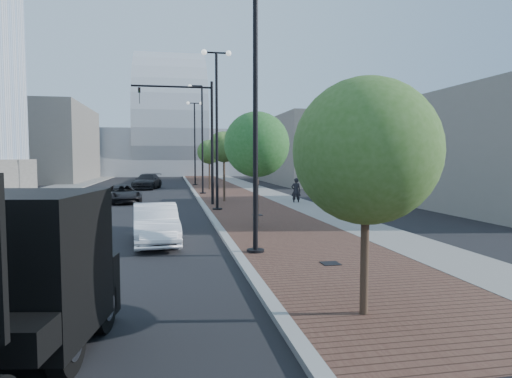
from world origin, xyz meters
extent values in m
cube|color=#4C2D23|center=(3.50, 40.00, 0.06)|extent=(7.00, 140.00, 0.12)
cube|color=slate|center=(6.20, 40.00, 0.07)|extent=(2.40, 140.00, 0.13)
cube|color=gray|center=(0.00, 40.00, 0.07)|extent=(0.30, 140.00, 0.14)
cube|color=slate|center=(-13.00, 40.00, 0.06)|extent=(4.00, 140.00, 0.12)
cube|color=black|center=(-4.35, 3.46, 1.47)|extent=(2.50, 2.57, 2.25)
cube|color=black|center=(-4.10, 4.94, 0.74)|extent=(2.12, 0.77, 1.13)
cylinder|color=black|center=(-3.55, 2.72, 0.48)|extent=(0.41, 0.98, 0.95)
cylinder|color=silver|center=(-3.55, 2.72, 0.48)|extent=(0.38, 0.56, 0.52)
cylinder|color=black|center=(-3.29, 4.30, 0.48)|extent=(0.41, 0.98, 0.95)
cylinder|color=silver|center=(-3.29, 4.30, 0.48)|extent=(0.38, 0.56, 0.52)
imported|color=white|center=(-2.62, 12.66, 0.73)|extent=(1.87, 4.51, 1.45)
imported|color=black|center=(-5.37, 28.27, 0.62)|extent=(3.12, 4.86, 1.25)
imported|color=black|center=(-4.40, 42.32, 0.76)|extent=(3.09, 5.56, 1.53)
imported|color=black|center=(6.25, 25.10, 0.89)|extent=(0.70, 0.51, 1.78)
cylinder|color=black|center=(0.60, 10.00, 0.10)|extent=(0.56, 0.56, 0.20)
cylinder|color=black|center=(0.60, 10.00, 4.62)|extent=(0.16, 0.16, 9.00)
cylinder|color=black|center=(0.60, 22.00, 0.10)|extent=(0.56, 0.56, 0.20)
cylinder|color=black|center=(0.60, 22.00, 4.62)|extent=(0.16, 0.16, 9.00)
cylinder|color=black|center=(0.60, 22.00, 9.12)|extent=(1.40, 0.10, 0.10)
sphere|color=silver|center=(-0.10, 22.00, 9.12)|extent=(0.32, 0.32, 0.32)
sphere|color=silver|center=(1.30, 22.00, 9.12)|extent=(0.32, 0.32, 0.32)
cylinder|color=black|center=(0.60, 34.00, 0.10)|extent=(0.56, 0.56, 0.20)
cylinder|color=black|center=(0.60, 34.00, 4.62)|extent=(0.16, 0.16, 9.00)
cylinder|color=black|center=(0.10, 34.00, 9.12)|extent=(1.00, 0.10, 0.10)
sphere|color=silver|center=(-0.40, 34.00, 9.05)|extent=(0.32, 0.32, 0.32)
cylinder|color=black|center=(0.60, 46.00, 0.10)|extent=(0.56, 0.56, 0.20)
cylinder|color=black|center=(0.60, 46.00, 4.62)|extent=(0.16, 0.16, 9.00)
cylinder|color=black|center=(0.60, 46.00, 9.12)|extent=(1.40, 0.10, 0.10)
sphere|color=silver|center=(-0.10, 46.00, 9.12)|extent=(0.32, 0.32, 0.32)
sphere|color=silver|center=(1.30, 46.00, 9.12)|extent=(0.32, 0.32, 0.32)
cylinder|color=black|center=(0.60, 25.00, 4.00)|extent=(0.18, 0.18, 8.00)
cylinder|color=black|center=(-1.90, 25.00, 7.60)|extent=(5.00, 0.12, 0.12)
imported|color=black|center=(-3.90, 25.00, 7.00)|extent=(0.16, 0.20, 1.00)
cylinder|color=#382619|center=(1.60, 4.00, 1.52)|extent=(0.16, 0.16, 3.05)
sphere|color=#345C1F|center=(1.60, 4.00, 3.26)|extent=(2.79, 2.79, 2.79)
sphere|color=#345C1F|center=(2.00, 4.30, 3.05)|extent=(1.95, 1.95, 1.95)
sphere|color=#345C1F|center=(1.30, 3.70, 3.57)|extent=(1.67, 1.67, 1.67)
cylinder|color=#382619|center=(1.60, 15.00, 1.73)|extent=(0.16, 0.16, 3.46)
sphere|color=#1F571D|center=(1.60, 15.00, 3.71)|extent=(2.82, 2.82, 2.82)
sphere|color=#1F571D|center=(2.00, 15.30, 3.46)|extent=(1.97, 1.97, 1.97)
sphere|color=#1F571D|center=(1.30, 14.70, 4.06)|extent=(1.69, 1.69, 1.69)
cylinder|color=#382619|center=(1.60, 27.00, 1.82)|extent=(0.16, 0.16, 3.63)
sphere|color=#355D20|center=(1.60, 27.00, 3.89)|extent=(2.14, 2.14, 2.14)
sphere|color=#355D20|center=(2.00, 27.30, 3.63)|extent=(1.50, 1.50, 1.50)
sphere|color=#355D20|center=(1.30, 26.70, 4.26)|extent=(1.29, 1.29, 1.29)
cylinder|color=#382619|center=(1.60, 39.00, 1.73)|extent=(0.16, 0.16, 3.46)
sphere|color=#2C551D|center=(1.60, 39.00, 3.71)|extent=(2.31, 2.31, 2.31)
sphere|color=#2C551D|center=(2.00, 39.30, 3.46)|extent=(1.62, 1.62, 1.62)
sphere|color=#2C551D|center=(1.30, 38.70, 4.05)|extent=(1.39, 1.39, 1.39)
cube|color=#ABAFB6|center=(-2.00, 85.00, 4.00)|extent=(50.00, 28.00, 8.00)
cube|color=#64605A|center=(-20.00, 60.00, 5.00)|extent=(14.00, 20.00, 10.00)
cube|color=#66635C|center=(16.00, 50.00, 4.00)|extent=(12.00, 22.00, 8.00)
cube|color=slate|center=(18.00, 20.00, 3.50)|extent=(10.00, 16.00, 7.00)
cube|color=black|center=(2.40, 8.00, 0.13)|extent=(0.50, 0.50, 0.02)
cube|color=black|center=(2.40, 19.00, 0.13)|extent=(0.50, 0.50, 0.02)
camera|label=1|loc=(-2.04, -3.93, 3.13)|focal=31.37mm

